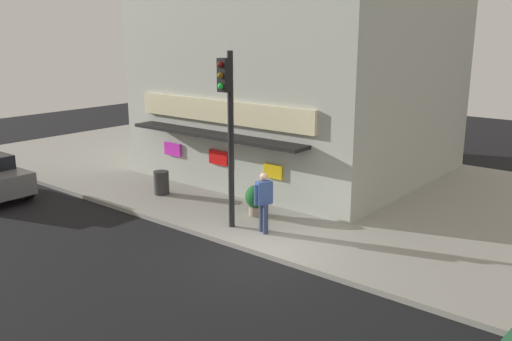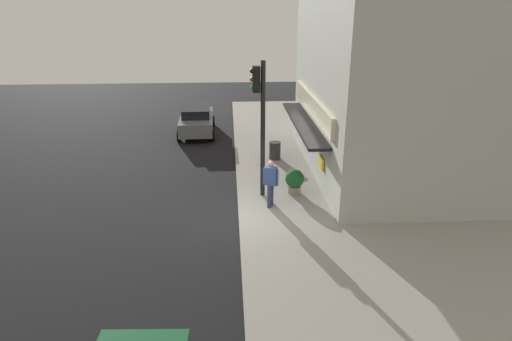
{
  "view_description": "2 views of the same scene",
  "coord_description": "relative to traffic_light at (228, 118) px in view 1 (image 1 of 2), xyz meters",
  "views": [
    {
      "loc": [
        8.79,
        -10.75,
        5.97
      ],
      "look_at": [
        -1.59,
        1.88,
        1.79
      ],
      "focal_mm": 38.33,
      "sensor_mm": 36.0,
      "label": 1
    },
    {
      "loc": [
        14.29,
        -0.26,
        7.4
      ],
      "look_at": [
        -1.45,
        0.72,
        1.34
      ],
      "focal_mm": 30.89,
      "sensor_mm": 36.0,
      "label": 2
    }
  ],
  "objects": [
    {
      "name": "potted_plant_by_doorway",
      "position": [
        -0.08,
        1.4,
        -2.82
      ],
      "size": [
        0.76,
        0.76,
        1.01
      ],
      "color": "gray",
      "rests_on": "sidewalk"
    },
    {
      "name": "traffic_light",
      "position": [
        0.0,
        0.0,
        0.0
      ],
      "size": [
        0.32,
        0.58,
        5.29
      ],
      "color": "black",
      "rests_on": "sidewalk"
    },
    {
      "name": "ground_plane",
      "position": [
        1.83,
        -0.9,
        -3.53
      ],
      "size": [
        58.66,
        58.66,
        0.0
      ],
      "primitive_type": "plane",
      "color": "black"
    },
    {
      "name": "trash_can",
      "position": [
        -4.3,
        1.04,
        -2.95
      ],
      "size": [
        0.56,
        0.56,
        0.86
      ],
      "primitive_type": "cylinder",
      "color": "#2D2D2D",
      "rests_on": "sidewalk"
    },
    {
      "name": "sidewalk",
      "position": [
        1.83,
        5.9,
        -3.46
      ],
      "size": [
        39.11,
        13.61,
        0.15
      ],
      "primitive_type": "cube",
      "color": "gray",
      "rests_on": "ground_plane"
    },
    {
      "name": "pedestrian",
      "position": [
        1.08,
        0.32,
        -2.36
      ],
      "size": [
        0.44,
        0.6,
        1.83
      ],
      "color": "navy",
      "rests_on": "sidewalk"
    },
    {
      "name": "corner_building",
      "position": [
        -2.62,
        7.49,
        0.32
      ],
      "size": [
        10.69,
        10.81,
        7.4
      ],
      "color": "#ADB2A8",
      "rests_on": "sidewalk"
    }
  ]
}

